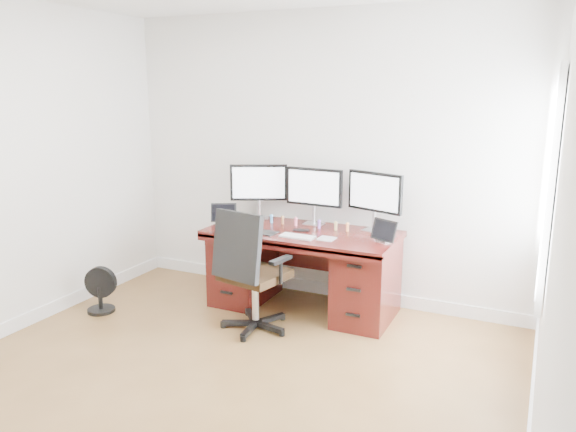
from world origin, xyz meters
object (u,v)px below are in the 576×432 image
at_px(desk, 303,267).
at_px(floor_fan, 100,290).
at_px(monitor_center, 314,189).
at_px(keyboard, 297,236).
at_px(office_chair, 252,291).

xyz_separation_m(desk, floor_fan, (-1.64, -0.86, -0.20)).
bearing_deg(monitor_center, keyboard, -82.33).
bearing_deg(monitor_center, desk, -88.25).
relative_size(desk, monitor_center, 3.09).
height_order(floor_fan, keyboard, keyboard).
bearing_deg(keyboard, office_chair, -122.24).
relative_size(monitor_center, keyboard, 1.84).
height_order(desk, keyboard, keyboard).
height_order(office_chair, floor_fan, office_chair).
bearing_deg(office_chair, desk, 83.43).
height_order(desk, office_chair, office_chair).
xyz_separation_m(office_chair, keyboard, (0.25, 0.37, 0.41)).
bearing_deg(keyboard, monitor_center, 97.61).
distance_m(office_chair, floor_fan, 1.47).
relative_size(floor_fan, monitor_center, 0.77).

